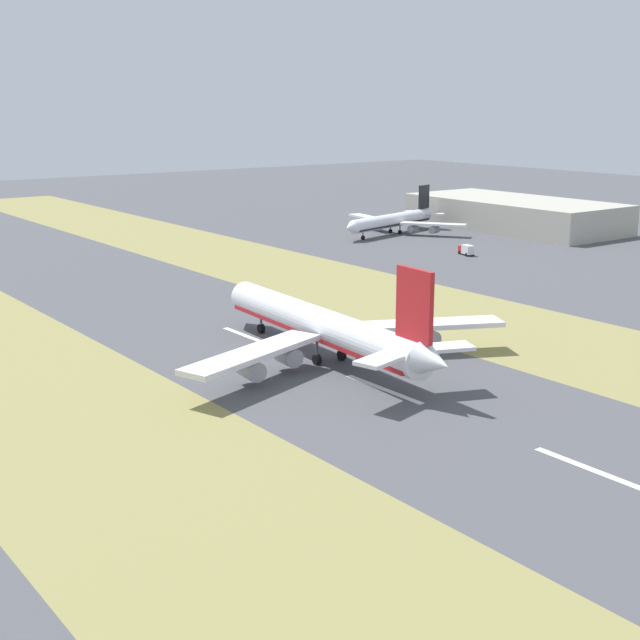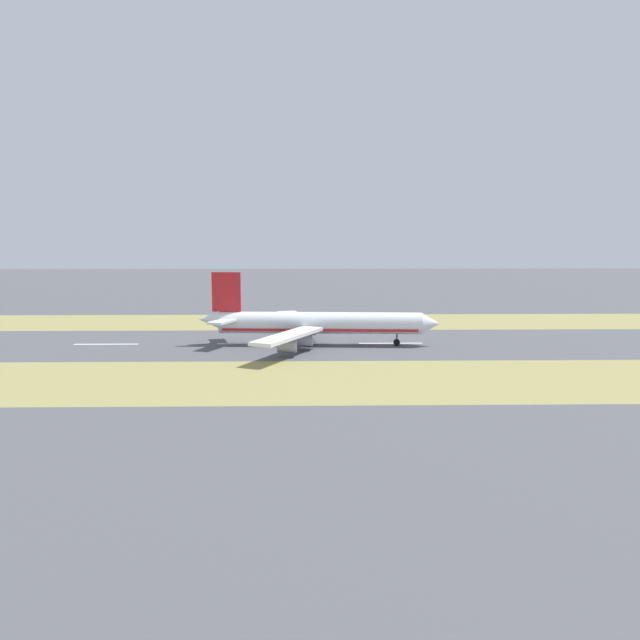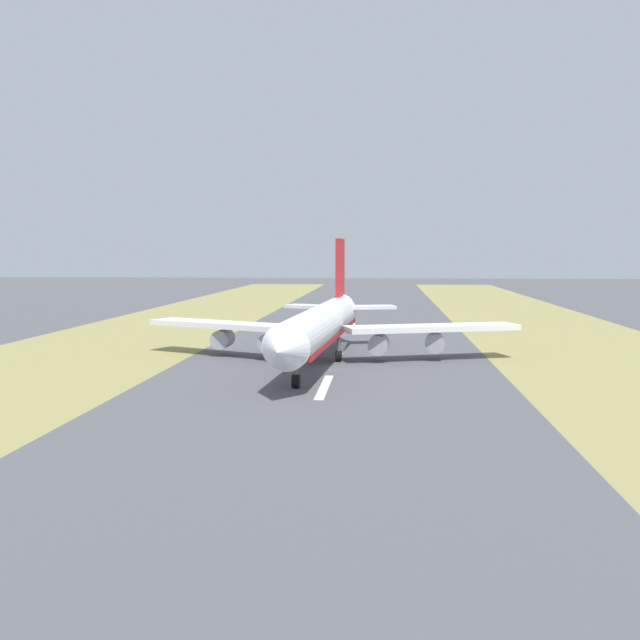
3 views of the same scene
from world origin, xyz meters
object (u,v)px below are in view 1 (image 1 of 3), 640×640
airplane_parked_apron (394,220)px  service_truck (466,250)px  airplane_main_jet (326,328)px  terminal_building (514,214)px

airplane_parked_apron → service_truck: bearing=-104.4°
airplane_parked_apron → service_truck: size_ratio=7.95×
airplane_main_jet → service_truck: 118.96m
airplane_main_jet → airplane_parked_apron: 157.13m
terminal_building → airplane_parked_apron: (-43.59, 15.50, -0.66)m
airplane_parked_apron → service_truck: (-11.89, -46.17, -2.93)m
terminal_building → service_truck: terminal_building is taller
airplane_main_jet → terminal_building: (155.72, 94.57, -0.76)m
airplane_main_jet → service_truck: airplane_main_jet is taller
airplane_main_jet → airplane_parked_apron: bearing=44.5°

